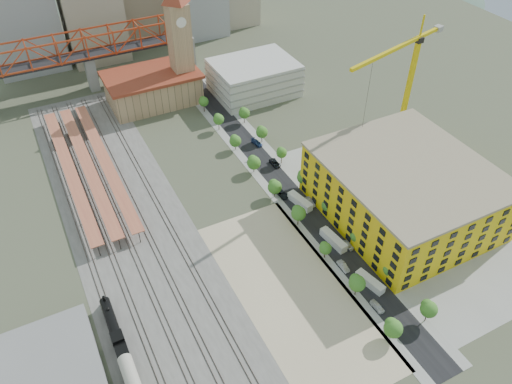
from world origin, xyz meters
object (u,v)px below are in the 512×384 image
site_trailer_b (332,239)px  site_trailer_d (300,201)px  clock_tower (179,32)px  construction_building (405,191)px  site_trailer_a (370,282)px  site_trailer_c (334,240)px  car_0 (377,306)px  tower_crane (407,74)px  locomotive (115,330)px

site_trailer_b → site_trailer_d: site_trailer_d is taller
clock_tower → site_trailer_d: 86.89m
construction_building → site_trailer_a: construction_building is taller
site_trailer_c → site_trailer_d: 19.48m
site_trailer_c → site_trailer_d: bearing=83.7°
site_trailer_b → car_0: 25.84m
site_trailer_b → car_0: site_trailer_b is taller
site_trailer_a → site_trailer_b: (0.00, 18.47, -0.00)m
tower_crane → site_trailer_b: 62.11m
site_trailer_c → tower_crane: bearing=27.4°
car_0 → clock_tower: bearing=89.1°
site_trailer_b → construction_building: bearing=-5.8°
clock_tower → site_trailer_a: (8.00, -119.09, -27.48)m
tower_crane → site_trailer_b: tower_crane is taller
site_trailer_b → site_trailer_c: (0.00, -0.93, 0.08)m
clock_tower → car_0: size_ratio=11.42×
site_trailer_b → car_0: (-3.00, -25.66, -0.44)m
construction_building → locomotive: (-92.00, -3.17, -7.28)m
construction_building → tower_crane: 41.14m
clock_tower → construction_building: clock_tower is taller
site_trailer_b → clock_tower: bearing=87.4°
locomotive → site_trailer_c: (66.00, 1.61, -0.84)m
locomotive → car_0: (63.00, -23.12, -1.36)m
clock_tower → tower_crane: bearing=-52.7°
site_trailer_c → car_0: (-3.00, -24.73, -0.52)m
site_trailer_a → site_trailer_c: 17.54m
tower_crane → car_0: size_ratio=10.88×
clock_tower → locomotive: clock_tower is taller
construction_building → car_0: (-29.00, -26.29, -8.63)m
construction_building → car_0: size_ratio=11.12×
clock_tower → site_trailer_c: clock_tower is taller
site_trailer_d → car_0: bearing=-105.1°
site_trailer_a → site_trailer_c: size_ratio=0.94×
tower_crane → car_0: bearing=-131.5°
site_trailer_c → car_0: size_ratio=2.08×
clock_tower → tower_crane: clock_tower is taller
site_trailer_d → tower_crane: bearing=2.4°
site_trailer_c → site_trailer_d: size_ratio=0.99×
site_trailer_c → car_0: site_trailer_c is taller
construction_building → site_trailer_c: size_ratio=5.36×
site_trailer_b → tower_crane: bearing=25.8°
locomotive → site_trailer_c: locomotive is taller
locomotive → site_trailer_d: (66.00, 21.09, -0.82)m
locomotive → tower_crane: size_ratio=0.46×
site_trailer_a → site_trailer_b: site_trailer_a is taller
site_trailer_a → tower_crane: bearing=33.9°
site_trailer_a → car_0: site_trailer_a is taller
site_trailer_c → construction_building: bearing=-2.9°
construction_building → site_trailer_d: 32.60m
tower_crane → site_trailer_c: size_ratio=5.24×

